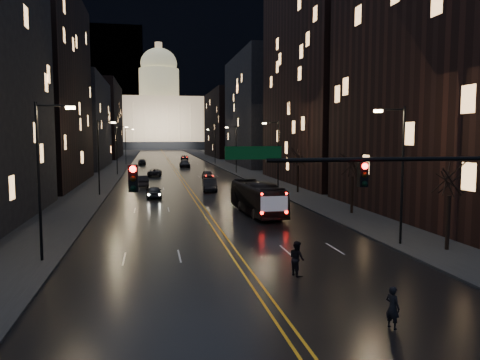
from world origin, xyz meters
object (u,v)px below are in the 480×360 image
traffic_signal (417,186)px  bus (257,198)px  oncoming_car_a (154,192)px  oncoming_car_b (141,181)px  receding_car_a (210,185)px  pedestrian_b (297,258)px  pedestrian_a (393,308)px

traffic_signal → bus: traffic_signal is taller
oncoming_car_a → oncoming_car_b: oncoming_car_b is taller
receding_car_a → pedestrian_b: pedestrian_b is taller
bus → oncoming_car_b: size_ratio=2.10×
oncoming_car_a → receding_car_a: (7.12, 5.80, 0.09)m
pedestrian_a → pedestrian_b: 7.15m
pedestrian_a → traffic_signal: bearing=-69.8°
oncoming_car_a → receding_car_a: 9.19m
bus → receding_car_a: size_ratio=2.10×
receding_car_a → oncoming_car_b: bearing=147.6°
bus → oncoming_car_b: bearing=109.8°
oncoming_car_a → pedestrian_a: size_ratio=2.66×
traffic_signal → oncoming_car_b: size_ratio=3.45×
pedestrian_a → pedestrian_b: size_ratio=0.89×
traffic_signal → receding_car_a: bearing=94.6°
pedestrian_b → traffic_signal: bearing=-159.6°
bus → oncoming_car_b: bus is taller
traffic_signal → receding_car_a: (-3.41, 42.35, -4.28)m
oncoming_car_b → pedestrian_a: bearing=96.3°
oncoming_car_b → pedestrian_a: oncoming_car_b is taller
traffic_signal → oncoming_car_b: bearing=104.0°
bus → pedestrian_b: 19.07m
pedestrian_a → bus: bearing=-25.8°
oncoming_car_b → pedestrian_a: 51.91m
bus → oncoming_car_a: 15.66m
bus → receding_car_a: bearing=92.7°
traffic_signal → receding_car_a: size_ratio=3.45×
oncoming_car_b → receding_car_a: bearing=138.3°
bus → pedestrian_a: (-0.77, -25.93, -0.66)m
bus → oncoming_car_a: (-9.25, 12.62, -0.74)m
traffic_signal → pedestrian_b: 7.42m
receding_car_a → bus: bearing=-79.1°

